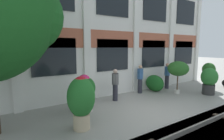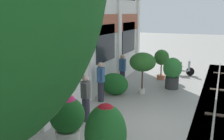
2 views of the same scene
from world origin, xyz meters
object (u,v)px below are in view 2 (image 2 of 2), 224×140
at_px(resident_near_plants, 86,97).
at_px(topiary_hedge, 114,84).
at_px(potted_plant_tall_urn, 143,63).
at_px(potted_plant_fluted_column, 172,72).
at_px(scooter_near_curb, 181,68).
at_px(potted_plant_ribbed_drum, 106,136).
at_px(resident_by_doorway, 122,70).
at_px(potted_plant_low_pan, 162,59).
at_px(potted_plant_stone_basin, 67,119).
at_px(resident_watching_tracks, 101,81).

bearing_deg(resident_near_plants, topiary_hedge, 59.88).
bearing_deg(resident_near_plants, potted_plant_tall_urn, 43.01).
distance_m(potted_plant_fluted_column, potted_plant_tall_urn, 1.82).
height_order(potted_plant_fluted_column, scooter_near_curb, potted_plant_fluted_column).
xyz_separation_m(scooter_near_curb, topiary_hedge, (-5.08, 2.17, 0.06)).
height_order(potted_plant_ribbed_drum, topiary_hedge, potted_plant_ribbed_drum).
bearing_deg(scooter_near_curb, resident_by_doorway, -128.62).
bearing_deg(resident_near_plants, potted_plant_low_pan, 46.48).
height_order(potted_plant_ribbed_drum, resident_near_plants, potted_plant_ribbed_drum).
bearing_deg(potted_plant_stone_basin, potted_plant_fluted_column, -11.84).
relative_size(potted_plant_fluted_column, resident_watching_tracks, 0.92).
bearing_deg(potted_plant_ribbed_drum, potted_plant_low_pan, 5.40).
xyz_separation_m(potted_plant_ribbed_drum, potted_plant_low_pan, (9.35, 0.88, 0.11)).
relative_size(potted_plant_ribbed_drum, potted_plant_low_pan, 1.06).
bearing_deg(potted_plant_stone_basin, potted_plant_ribbed_drum, -117.85).
height_order(scooter_near_curb, resident_by_doorway, resident_by_doorway).
distance_m(potted_plant_ribbed_drum, resident_by_doorway, 7.29).
bearing_deg(resident_watching_tracks, potted_plant_fluted_column, 9.46).
bearing_deg(resident_by_doorway, potted_plant_low_pan, 20.71).
bearing_deg(resident_by_doorway, potted_plant_stone_basin, -122.35).
bearing_deg(potted_plant_tall_urn, potted_plant_stone_basin, 176.45).
relative_size(potted_plant_fluted_column, resident_by_doorway, 0.92).
xyz_separation_m(potted_plant_low_pan, topiary_hedge, (-3.62, 1.29, -0.65)).
distance_m(potted_plant_fluted_column, potted_plant_ribbed_drum, 7.76).
bearing_deg(potted_plant_ribbed_drum, scooter_near_curb, 0.05).
bearing_deg(scooter_near_curb, potted_plant_ribbed_drum, -98.48).
bearing_deg(potted_plant_ribbed_drum, resident_by_doorway, 18.01).
relative_size(potted_plant_low_pan, resident_near_plants, 1.04).
distance_m(scooter_near_curb, topiary_hedge, 5.52).
height_order(potted_plant_stone_basin, resident_by_doorway, resident_by_doorway).
bearing_deg(potted_plant_stone_basin, resident_watching_tracks, 12.82).
relative_size(resident_by_doorway, resident_watching_tracks, 1.00).
distance_m(resident_by_doorway, topiary_hedge, 1.27).
height_order(scooter_near_curb, resident_watching_tracks, resident_watching_tracks).
distance_m(potted_plant_fluted_column, resident_by_doorway, 2.41).
xyz_separation_m(potted_plant_stone_basin, scooter_near_curb, (10.04, -1.45, -0.44)).
xyz_separation_m(potted_plant_ribbed_drum, resident_by_doorway, (6.93, 2.25, -0.14)).
bearing_deg(resident_near_plants, potted_plant_ribbed_drum, -88.42).
height_order(potted_plant_fluted_column, resident_watching_tracks, resident_watching_tracks).
relative_size(potted_plant_low_pan, potted_plant_stone_basin, 1.07).
bearing_deg(potted_plant_fluted_column, resident_near_plants, 159.11).
distance_m(potted_plant_ribbed_drum, potted_plant_low_pan, 9.39).
distance_m(potted_plant_tall_urn, potted_plant_stone_basin, 5.72).
bearing_deg(potted_plant_low_pan, topiary_hedge, 160.34).
xyz_separation_m(potted_plant_ribbed_drum, scooter_near_curb, (10.81, 0.01, -0.59)).
distance_m(potted_plant_ribbed_drum, topiary_hedge, 6.15).
distance_m(potted_plant_tall_urn, topiary_hedge, 1.59).
distance_m(potted_plant_tall_urn, scooter_near_curb, 4.60).
bearing_deg(topiary_hedge, resident_watching_tracks, 170.65).
relative_size(potted_plant_low_pan, resident_by_doorway, 1.01).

